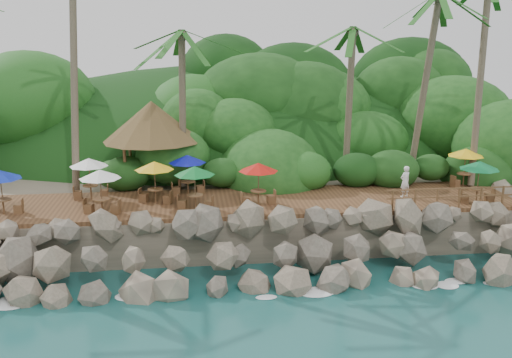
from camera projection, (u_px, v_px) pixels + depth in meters
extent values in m
plane|color=#19514F|center=(273.00, 296.00, 22.84)|extent=(140.00, 140.00, 0.00)
cube|color=gray|center=(239.00, 177.00, 37.99)|extent=(32.00, 25.20, 2.10)
ellipsoid|color=#143811|center=(231.00, 168.00, 45.47)|extent=(44.80, 28.00, 15.40)
cube|color=brown|center=(256.00, 202.00, 28.08)|extent=(26.00, 5.00, 0.20)
ellipsoid|color=white|center=(46.00, 304.00, 22.09)|extent=(1.20, 0.80, 0.06)
ellipsoid|color=white|center=(124.00, 299.00, 22.43)|extent=(1.20, 0.80, 0.06)
ellipsoid|color=white|center=(199.00, 296.00, 22.77)|extent=(1.20, 0.80, 0.06)
ellipsoid|color=white|center=(272.00, 292.00, 23.12)|extent=(1.20, 0.80, 0.06)
ellipsoid|color=white|center=(343.00, 288.00, 23.46)|extent=(1.20, 0.80, 0.06)
ellipsoid|color=white|center=(412.00, 284.00, 23.80)|extent=(1.20, 0.80, 0.06)
ellipsoid|color=white|center=(479.00, 281.00, 24.14)|extent=(1.20, 0.80, 0.06)
cylinder|color=brown|center=(74.00, 74.00, 28.46)|extent=(0.57, 3.10, 11.94)
cylinder|color=brown|center=(183.00, 111.00, 29.77)|extent=(0.68, 0.66, 8.20)
ellipsoid|color=#23601E|center=(180.00, 32.00, 28.77)|extent=(6.00, 6.00, 2.40)
cylinder|color=brown|center=(349.00, 107.00, 30.75)|extent=(0.46, 1.00, 8.39)
ellipsoid|color=#23601E|center=(352.00, 28.00, 29.73)|extent=(6.00, 6.00, 2.40)
cylinder|color=brown|center=(480.00, 84.00, 30.15)|extent=(1.32, 2.15, 10.90)
cylinder|color=brown|center=(424.00, 92.00, 30.13)|extent=(0.80, 1.83, 10.05)
cylinder|color=brown|center=(125.00, 169.00, 29.49)|extent=(0.16, 0.16, 2.40)
cylinder|color=brown|center=(179.00, 168.00, 29.81)|extent=(0.16, 0.16, 2.40)
cylinder|color=brown|center=(130.00, 158.00, 32.19)|extent=(0.16, 0.16, 2.40)
cylinder|color=brown|center=(180.00, 157.00, 32.51)|extent=(0.16, 0.16, 2.40)
cone|color=brown|center=(152.00, 121.00, 30.44)|extent=(5.35, 5.35, 2.20)
cylinder|color=brown|center=(258.00, 198.00, 27.28)|extent=(0.07, 0.07, 0.68)
cylinder|color=brown|center=(258.00, 191.00, 27.19)|extent=(0.77, 0.77, 0.05)
cylinder|color=brown|center=(258.00, 185.00, 27.12)|extent=(0.05, 0.05, 2.01)
cone|color=red|center=(258.00, 167.00, 26.90)|extent=(1.92, 1.92, 0.41)
cube|color=brown|center=(246.00, 201.00, 27.16)|extent=(0.43, 0.43, 0.42)
cube|color=brown|center=(271.00, 199.00, 27.46)|extent=(0.43, 0.43, 0.42)
cylinder|color=brown|center=(463.00, 180.00, 30.73)|extent=(0.07, 0.07, 0.68)
cylinder|color=brown|center=(464.00, 174.00, 30.65)|extent=(0.77, 0.77, 0.05)
cylinder|color=brown|center=(464.00, 168.00, 30.57)|extent=(0.05, 0.05, 2.01)
cone|color=yellow|center=(466.00, 152.00, 30.36)|extent=(1.92, 1.92, 0.41)
cube|color=brown|center=(455.00, 184.00, 30.45)|extent=(0.50, 0.50, 0.42)
cube|color=brown|center=(471.00, 181.00, 31.07)|extent=(0.50, 0.50, 0.42)
cylinder|color=brown|center=(102.00, 206.00, 25.89)|extent=(0.07, 0.07, 0.68)
cylinder|color=brown|center=(102.00, 199.00, 25.80)|extent=(0.77, 0.77, 0.05)
cylinder|color=brown|center=(101.00, 192.00, 25.73)|extent=(0.05, 0.05, 2.01)
cone|color=white|center=(100.00, 174.00, 25.51)|extent=(1.92, 1.92, 0.41)
cube|color=brown|center=(89.00, 209.00, 25.99)|extent=(0.46, 0.46, 0.42)
cube|color=brown|center=(116.00, 209.00, 25.85)|extent=(0.46, 0.46, 0.42)
cylinder|color=brown|center=(156.00, 196.00, 27.58)|extent=(0.07, 0.07, 0.68)
cylinder|color=brown|center=(155.00, 189.00, 27.50)|extent=(0.77, 0.77, 0.05)
cylinder|color=brown|center=(155.00, 183.00, 27.42)|extent=(0.05, 0.05, 2.01)
cone|color=yellow|center=(154.00, 166.00, 27.21)|extent=(1.92, 1.92, 0.41)
cube|color=brown|center=(144.00, 198.00, 27.75)|extent=(0.49, 0.49, 0.42)
cube|color=brown|center=(168.00, 199.00, 27.47)|extent=(0.49, 0.49, 0.42)
cylinder|color=brown|center=(195.00, 202.00, 26.55)|extent=(0.07, 0.07, 0.68)
cylinder|color=brown|center=(195.00, 195.00, 26.47)|extent=(0.77, 0.77, 0.05)
cylinder|color=brown|center=(195.00, 189.00, 26.39)|extent=(0.05, 0.05, 2.01)
cone|color=#0C722A|center=(195.00, 171.00, 26.18)|extent=(1.92, 1.92, 0.41)
cube|color=brown|center=(182.00, 204.00, 26.65)|extent=(0.46, 0.46, 0.42)
cube|color=brown|center=(209.00, 205.00, 26.52)|extent=(0.46, 0.46, 0.42)
cylinder|color=brown|center=(3.00, 207.00, 25.80)|extent=(0.07, 0.07, 0.68)
cylinder|color=brown|center=(3.00, 200.00, 25.72)|extent=(0.77, 0.77, 0.05)
cylinder|color=brown|center=(2.00, 193.00, 25.64)|extent=(0.05, 0.05, 2.01)
cone|color=#0C23A8|center=(0.00, 174.00, 25.43)|extent=(1.92, 1.92, 0.41)
cube|color=brown|center=(19.00, 209.00, 25.96)|extent=(0.42, 0.42, 0.42)
cylinder|color=brown|center=(188.00, 188.00, 29.09)|extent=(0.07, 0.07, 0.68)
cylinder|color=brown|center=(188.00, 181.00, 29.01)|extent=(0.77, 0.77, 0.05)
cylinder|color=brown|center=(188.00, 175.00, 28.93)|extent=(0.05, 0.05, 2.01)
cone|color=#0C11A2|center=(187.00, 159.00, 28.72)|extent=(1.92, 1.92, 0.41)
cube|color=brown|center=(176.00, 191.00, 28.95)|extent=(0.44, 0.44, 0.42)
cube|color=brown|center=(200.00, 189.00, 29.29)|extent=(0.44, 0.44, 0.42)
cylinder|color=brown|center=(91.00, 192.00, 28.32)|extent=(0.07, 0.07, 0.68)
cylinder|color=brown|center=(90.00, 185.00, 28.23)|extent=(0.77, 0.77, 0.05)
cylinder|color=brown|center=(90.00, 179.00, 28.15)|extent=(0.05, 0.05, 2.01)
cone|color=white|center=(89.00, 162.00, 27.94)|extent=(1.92, 1.92, 0.41)
cube|color=brown|center=(78.00, 195.00, 28.22)|extent=(0.42, 0.42, 0.42)
cube|color=brown|center=(104.00, 194.00, 28.48)|extent=(0.42, 0.42, 0.42)
cylinder|color=brown|center=(477.00, 196.00, 27.66)|extent=(0.07, 0.07, 0.68)
cylinder|color=brown|center=(477.00, 189.00, 27.58)|extent=(0.77, 0.77, 0.05)
cylinder|color=brown|center=(478.00, 182.00, 27.50)|extent=(0.05, 0.05, 2.01)
cone|color=#0C6E36|center=(480.00, 165.00, 27.29)|extent=(1.92, 1.92, 0.41)
cube|color=brown|center=(464.00, 198.00, 27.67)|extent=(0.41, 0.41, 0.42)
cube|color=brown|center=(489.00, 198.00, 27.71)|extent=(0.41, 0.41, 0.42)
cylinder|color=brown|center=(393.00, 200.00, 26.38)|extent=(0.10, 0.10, 1.00)
cylinder|color=brown|center=(415.00, 199.00, 26.50)|extent=(0.10, 0.10, 1.00)
cylinder|color=brown|center=(437.00, 198.00, 26.63)|extent=(0.10, 0.10, 1.00)
cylinder|color=brown|center=(459.00, 197.00, 26.75)|extent=(0.10, 0.10, 1.00)
cylinder|color=brown|center=(481.00, 197.00, 26.88)|extent=(0.10, 0.10, 1.00)
cylinder|color=brown|center=(503.00, 196.00, 27.00)|extent=(0.10, 0.10, 1.00)
cube|color=brown|center=(471.00, 188.00, 26.71)|extent=(8.30, 0.06, 0.06)
cube|color=brown|center=(470.00, 196.00, 26.80)|extent=(8.30, 0.06, 0.06)
imported|color=white|center=(405.00, 182.00, 28.46)|extent=(0.69, 0.58, 1.62)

